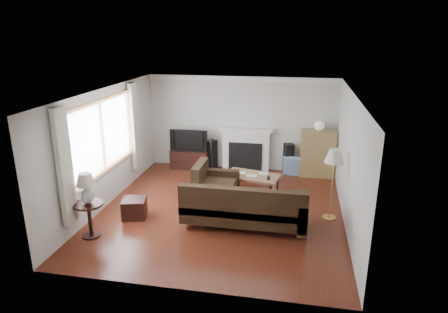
% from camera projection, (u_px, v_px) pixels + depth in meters
% --- Properties ---
extents(room, '(5.10, 5.60, 2.54)m').
position_uv_depth(room, '(221.00, 154.00, 8.06)').
color(room, '#521F12').
rests_on(room, ground).
extents(window, '(0.12, 2.74, 1.54)m').
position_uv_depth(window, '(103.00, 136.00, 8.22)').
color(window, '#986438').
rests_on(window, room).
extents(curtain_near, '(0.10, 0.35, 2.10)m').
position_uv_depth(curtain_near, '(65.00, 167.00, 6.84)').
color(curtain_near, beige).
rests_on(curtain_near, room).
extents(curtain_far, '(0.10, 0.35, 2.10)m').
position_uv_depth(curtain_far, '(135.00, 126.00, 9.68)').
color(curtain_far, beige).
rests_on(curtain_far, room).
extents(fireplace, '(1.40, 0.26, 1.15)m').
position_uv_depth(fireplace, '(246.00, 149.00, 10.71)').
color(fireplace, white).
rests_on(fireplace, room).
extents(tv_stand, '(1.03, 0.47, 0.52)m').
position_uv_depth(tv_stand, '(190.00, 159.00, 10.94)').
color(tv_stand, black).
rests_on(tv_stand, ground).
extents(television, '(1.03, 0.13, 0.59)m').
position_uv_depth(television, '(190.00, 139.00, 10.77)').
color(television, black).
rests_on(television, tv_stand).
extents(speaker_left, '(0.30, 0.33, 0.79)m').
position_uv_depth(speaker_left, '(212.00, 155.00, 10.85)').
color(speaker_left, black).
rests_on(speaker_left, ground).
extents(speaker_right, '(0.30, 0.33, 0.81)m').
position_uv_depth(speaker_right, '(288.00, 159.00, 10.48)').
color(speaker_right, black).
rests_on(speaker_right, ground).
extents(bookshelf, '(0.88, 0.42, 1.21)m').
position_uv_depth(bookshelf, '(318.00, 153.00, 10.25)').
color(bookshelf, olive).
rests_on(bookshelf, ground).
extents(globe_lamp, '(0.24, 0.24, 0.24)m').
position_uv_depth(globe_lamp, '(320.00, 126.00, 10.02)').
color(globe_lamp, white).
rests_on(globe_lamp, bookshelf).
extents(sectional_sofa, '(2.60, 1.90, 0.84)m').
position_uv_depth(sectional_sofa, '(245.00, 205.00, 7.71)').
color(sectional_sofa, black).
rests_on(sectional_sofa, ground).
extents(coffee_table, '(1.35, 0.94, 0.48)m').
position_uv_depth(coffee_table, '(252.00, 184.00, 9.19)').
color(coffee_table, brown).
rests_on(coffee_table, ground).
extents(footstool, '(0.55, 0.55, 0.39)m').
position_uv_depth(footstool, '(134.00, 208.00, 8.10)').
color(footstool, black).
rests_on(footstool, ground).
extents(floor_lamp, '(0.46, 0.46, 1.46)m').
position_uv_depth(floor_lamp, '(332.00, 185.00, 7.87)').
color(floor_lamp, '#C38E43').
rests_on(floor_lamp, ground).
extents(side_table, '(0.53, 0.53, 0.66)m').
position_uv_depth(side_table, '(90.00, 220.00, 7.29)').
color(side_table, black).
rests_on(side_table, ground).
extents(table_lamp, '(0.35, 0.35, 0.57)m').
position_uv_depth(table_lamp, '(86.00, 189.00, 7.11)').
color(table_lamp, silver).
rests_on(table_lamp, side_table).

